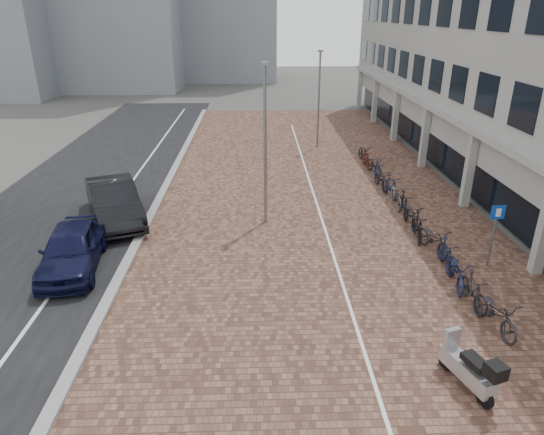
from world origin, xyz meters
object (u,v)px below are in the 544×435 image
(car_navy, at_px, (72,248))
(car_dark, at_px, (114,201))
(scooter_front, at_px, (468,366))
(parking_sign, at_px, (495,227))

(car_navy, bearing_deg, car_dark, 77.63)
(car_navy, xyz_separation_m, car_dark, (0.33, 4.12, 0.09))
(scooter_front, bearing_deg, car_dark, 118.35)
(car_dark, distance_m, parking_sign, 14.64)
(parking_sign, bearing_deg, car_dark, 158.79)
(scooter_front, bearing_deg, car_navy, 133.09)
(car_navy, height_order, parking_sign, parking_sign)
(parking_sign, bearing_deg, car_navy, 175.18)
(car_dark, distance_m, scooter_front, 14.83)
(car_navy, bearing_deg, parking_sign, -9.16)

